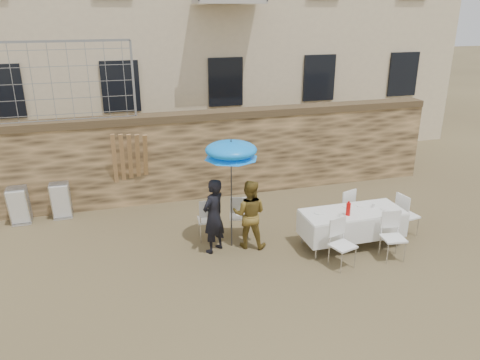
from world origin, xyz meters
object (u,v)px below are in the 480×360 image
object	(u,v)px
chair_stack_right	(61,198)
table_chair_front_left	(343,244)
couple_chair_right	(240,215)
table_chair_back	(342,208)
soda_bottle	(348,209)
man_suit	(214,216)
couple_chair_left	(208,218)
table_chair_front_right	(394,237)
table_chair_side	(407,214)
chair_stack_left	(20,202)
umbrella	(231,153)
banquet_table	(353,213)
woman_dress	(249,214)

from	to	relation	value
chair_stack_right	table_chair_front_left	bearing A→B (deg)	-36.80
couple_chair_right	table_chair_back	size ratio (longest dim) A/B	1.00
soda_bottle	table_chair_back	bearing A→B (deg)	67.17
man_suit	table_chair_back	size ratio (longest dim) A/B	1.62
man_suit	couple_chair_left	world-z (taller)	man_suit
couple_chair_left	table_chair_front_right	bearing A→B (deg)	155.56
couple_chair_right	soda_bottle	distance (m)	2.32
couple_chair_left	table_chair_front_left	distance (m)	2.88
couple_chair_right	table_chair_side	size ratio (longest dim) A/B	1.00
man_suit	couple_chair_left	distance (m)	0.63
couple_chair_right	table_chair_front_left	world-z (taller)	same
couple_chair_right	soda_bottle	size ratio (longest dim) A/B	3.69
soda_bottle	chair_stack_left	bearing A→B (deg)	153.01
umbrella	couple_chair_left	bearing A→B (deg)	131.63
man_suit	couple_chair_right	xyz separation A→B (m)	(0.70, 0.55, -0.30)
table_chair_back	table_chair_front_right	bearing A→B (deg)	82.40
chair_stack_left	table_chair_front_right	bearing A→B (deg)	-28.49
banquet_table	couple_chair_left	bearing A→B (deg)	158.58
soda_bottle	chair_stack_right	distance (m)	6.62
soda_bottle	table_chair_front_right	world-z (taller)	soda_bottle
chair_stack_left	chair_stack_right	distance (m)	0.90
soda_bottle	table_chair_front_left	bearing A→B (deg)	-123.69
banquet_table	chair_stack_left	xyz separation A→B (m)	(-6.79, 3.20, -0.27)
banquet_table	table_chair_side	bearing A→B (deg)	4.09
banquet_table	man_suit	bearing A→B (deg)	168.89
umbrella	couple_chair_left	world-z (taller)	umbrella
couple_chair_left	table_chair_side	bearing A→B (deg)	171.41
soda_bottle	table_chair_side	world-z (taller)	soda_bottle
umbrella	table_chair_back	distance (m)	3.04
couple_chair_left	chair_stack_right	bearing A→B (deg)	-29.53
couple_chair_left	table_chair_front_right	distance (m)	3.79
umbrella	couple_chair_right	size ratio (longest dim) A/B	2.24
umbrella	banquet_table	bearing A→B (deg)	-15.14
table_chair_back	chair_stack_left	xyz separation A→B (m)	(-6.99, 2.40, -0.02)
table_chair_side	table_chair_front_left	bearing A→B (deg)	104.23
banquet_table	table_chair_front_left	xyz separation A→B (m)	(-0.60, -0.75, -0.25)
banquet_table	table_chair_side	xyz separation A→B (m)	(1.40, 0.10, -0.25)
soda_bottle	table_chair_front_left	xyz separation A→B (m)	(-0.40, -0.60, -0.43)
man_suit	chair_stack_right	size ratio (longest dim) A/B	1.70
couple_chair_right	couple_chair_left	bearing A→B (deg)	15.57
table_chair_side	chair_stack_left	world-z (taller)	table_chair_side
couple_chair_right	chair_stack_right	size ratio (longest dim) A/B	1.04
woman_dress	couple_chair_left	xyz separation A→B (m)	(-0.75, 0.55, -0.25)
umbrella	table_chair_front_right	distance (m)	3.58
table_chair_back	table_chair_front_left	bearing A→B (deg)	44.15
soda_bottle	chair_stack_right	xyz separation A→B (m)	(-5.69, 3.35, -0.45)
banquet_table	couple_chair_right	bearing A→B (deg)	152.40
couple_chair_left	chair_stack_right	world-z (taller)	couple_chair_left
umbrella	table_chair_back	world-z (taller)	umbrella
man_suit	banquet_table	bearing A→B (deg)	132.39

